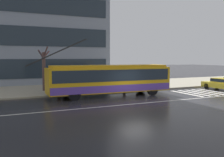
{
  "coord_description": "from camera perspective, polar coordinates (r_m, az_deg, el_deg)",
  "views": [
    {
      "loc": [
        -9.77,
        -16.88,
        3.41
      ],
      "look_at": [
        -0.43,
        3.6,
        1.51
      ],
      "focal_mm": 39.48,
      "sensor_mm": 36.0,
      "label": 1
    }
  ],
  "objects": [
    {
      "name": "ground_plane",
      "position": [
        19.79,
        5.48,
        -5.12
      ],
      "size": [
        160.0,
        160.0,
        0.0
      ],
      "primitive_type": "plane",
      "color": "black"
    },
    {
      "name": "sidewalk_slab",
      "position": [
        28.45,
        -4.27,
        -1.92
      ],
      "size": [
        80.0,
        10.0,
        0.14
      ],
      "primitive_type": "cube",
      "color": "gray",
      "rests_on": "ground_plane"
    },
    {
      "name": "crosswalk_stripe_edge_near",
      "position": [
        24.52,
        16.82,
        -3.36
      ],
      "size": [
        0.44,
        4.4,
        0.01
      ],
      "primitive_type": "cube",
      "color": "beige",
      "rests_on": "ground_plane"
    },
    {
      "name": "crosswalk_stripe_inner_a",
      "position": [
        25.12,
        18.36,
        -3.21
      ],
      "size": [
        0.44,
        4.4,
        0.01
      ],
      "primitive_type": "cube",
      "color": "beige",
      "rests_on": "ground_plane"
    },
    {
      "name": "crosswalk_stripe_center",
      "position": [
        25.74,
        19.83,
        -3.06
      ],
      "size": [
        0.44,
        4.4,
        0.01
      ],
      "primitive_type": "cube",
      "color": "beige",
      "rests_on": "ground_plane"
    },
    {
      "name": "crosswalk_stripe_inner_b",
      "position": [
        26.37,
        21.23,
        -2.92
      ],
      "size": [
        0.44,
        4.4,
        0.01
      ],
      "primitive_type": "cube",
      "color": "beige",
      "rests_on": "ground_plane"
    },
    {
      "name": "crosswalk_stripe_edge_far",
      "position": [
        27.02,
        22.57,
        -2.78
      ],
      "size": [
        0.44,
        4.4,
        0.01
      ],
      "primitive_type": "cube",
      "color": "beige",
      "rests_on": "ground_plane"
    },
    {
      "name": "lane_centre_line",
      "position": [
        18.78,
        7.32,
        -5.67
      ],
      "size": [
        72.0,
        0.14,
        0.01
      ],
      "primitive_type": "cube",
      "color": "silver",
      "rests_on": "ground_plane"
    },
    {
      "name": "trolleybus",
      "position": [
        21.9,
        -0.44,
        -0.11
      ],
      "size": [
        12.65,
        2.82,
        5.0
      ],
      "color": "gold",
      "rests_on": "ground_plane"
    },
    {
      "name": "taxi_cross_traffic",
      "position": [
        28.42,
        24.42,
        -1.07
      ],
      "size": [
        1.8,
        4.45,
        1.39
      ],
      "color": "yellow",
      "rests_on": "ground_plane"
    },
    {
      "name": "bus_shelter",
      "position": [
        24.41,
        -9.93,
        1.56
      ],
      "size": [
        3.52,
        1.8,
        2.52
      ],
      "color": "gray",
      "rests_on": "sidewalk_slab"
    },
    {
      "name": "pedestrian_at_shelter",
      "position": [
        22.77,
        -12.1,
        0.36
      ],
      "size": [
        1.08,
        1.08,
        1.97
      ],
      "color": "black",
      "rests_on": "sidewalk_slab"
    },
    {
      "name": "pedestrian_approaching_curb",
      "position": [
        25.24,
        3.04,
        0.83
      ],
      "size": [
        1.34,
        1.34,
        1.9
      ],
      "color": "#5C404D",
      "rests_on": "sidewalk_slab"
    },
    {
      "name": "street_tree_bare",
      "position": [
        25.22,
        -15.47,
        2.21
      ],
      "size": [
        1.43,
        1.72,
        4.37
      ],
      "color": "#4E3935",
      "rests_on": "sidewalk_slab"
    }
  ]
}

